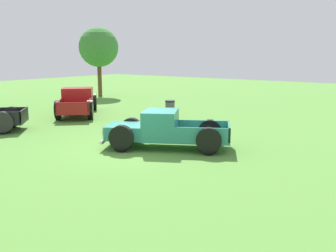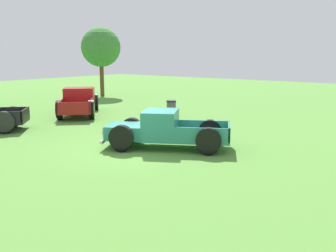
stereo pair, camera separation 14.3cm
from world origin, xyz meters
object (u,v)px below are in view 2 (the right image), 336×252
Objects in this scene: pickup_truck_foreground at (159,130)px; trash_can at (171,108)px; pickup_truck_behind_left at (80,101)px; oak_tree_east at (101,47)px.

pickup_truck_foreground is 5.47× the size of trash_can.
pickup_truck_foreground is 7.82m from trash_can.
oak_tree_east is at bearing 38.94° from pickup_truck_behind_left.
pickup_truck_foreground is 1.00× the size of pickup_truck_behind_left.
trash_can is (2.81, -5.08, -0.30)m from pickup_truck_behind_left.
trash_can is 12.91m from oak_tree_east.
pickup_truck_foreground is at bearing -146.98° from trash_can.
pickup_truck_behind_left reaches higher than trash_can.
pickup_truck_foreground reaches higher than trash_can.
pickup_truck_behind_left reaches higher than pickup_truck_foreground.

